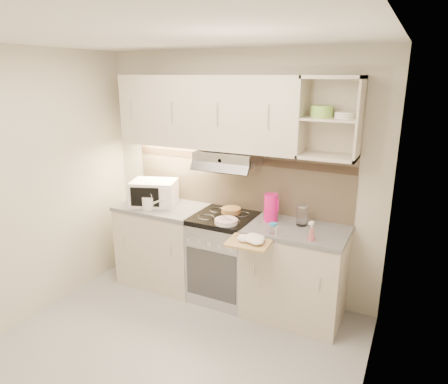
# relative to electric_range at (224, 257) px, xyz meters

# --- Properties ---
(ground) EXTENTS (3.00, 3.00, 0.00)m
(ground) POSITION_rel_electric_range_xyz_m (0.00, -1.10, -0.45)
(ground) COLOR #9C9C9F
(ground) RESTS_ON ground
(room_shell) EXTENTS (3.04, 2.84, 2.52)m
(room_shell) POSITION_rel_electric_range_xyz_m (0.00, -0.73, 1.18)
(room_shell) COLOR beige
(room_shell) RESTS_ON ground
(base_cabinet_left) EXTENTS (0.90, 0.60, 0.86)m
(base_cabinet_left) POSITION_rel_electric_range_xyz_m (-0.75, 0.00, -0.02)
(base_cabinet_left) COLOR beige
(base_cabinet_left) RESTS_ON ground
(worktop_left) EXTENTS (0.92, 0.62, 0.04)m
(worktop_left) POSITION_rel_electric_range_xyz_m (-0.75, 0.00, 0.43)
(worktop_left) COLOR slate
(worktop_left) RESTS_ON base_cabinet_left
(base_cabinet_right) EXTENTS (0.90, 0.60, 0.86)m
(base_cabinet_right) POSITION_rel_electric_range_xyz_m (0.75, 0.00, -0.02)
(base_cabinet_right) COLOR beige
(base_cabinet_right) RESTS_ON ground
(worktop_right) EXTENTS (0.92, 0.62, 0.04)m
(worktop_right) POSITION_rel_electric_range_xyz_m (0.75, 0.00, 0.43)
(worktop_right) COLOR slate
(worktop_right) RESTS_ON base_cabinet_right
(electric_range) EXTENTS (0.60, 0.60, 0.90)m
(electric_range) POSITION_rel_electric_range_xyz_m (0.00, 0.00, 0.00)
(electric_range) COLOR #B7B7BC
(electric_range) RESTS_ON ground
(microwave) EXTENTS (0.55, 0.48, 0.26)m
(microwave) POSITION_rel_electric_range_xyz_m (-0.85, -0.00, 0.58)
(microwave) COLOR white
(microwave) RESTS_ON worktop_left
(watering_can) EXTENTS (0.23, 0.13, 0.20)m
(watering_can) POSITION_rel_electric_range_xyz_m (-0.80, -0.17, 0.52)
(watering_can) COLOR white
(watering_can) RESTS_ON worktop_left
(plate_stack) EXTENTS (0.22, 0.22, 0.05)m
(plate_stack) POSITION_rel_electric_range_xyz_m (0.11, -0.18, 0.47)
(plate_stack) COLOR silver
(plate_stack) RESTS_ON electric_range
(bread_loaf) EXTENTS (0.20, 0.20, 0.05)m
(bread_loaf) POSITION_rel_electric_range_xyz_m (0.02, 0.12, 0.47)
(bread_loaf) COLOR #AB6240
(bread_loaf) RESTS_ON electric_range
(pink_pitcher) EXTENTS (0.14, 0.13, 0.27)m
(pink_pitcher) POSITION_rel_electric_range_xyz_m (0.46, 0.08, 0.58)
(pink_pitcher) COLOR #DB1072
(pink_pitcher) RESTS_ON worktop_right
(glass_jar) EXTENTS (0.10, 0.10, 0.20)m
(glass_jar) POSITION_rel_electric_range_xyz_m (0.76, 0.09, 0.55)
(glass_jar) COLOR white
(glass_jar) RESTS_ON worktop_right
(spice_jar) EXTENTS (0.07, 0.07, 0.10)m
(spice_jar) POSITION_rel_electric_range_xyz_m (0.59, -0.22, 0.50)
(spice_jar) COLOR silver
(spice_jar) RESTS_ON worktop_right
(spray_bottle) EXTENTS (0.07, 0.07, 0.18)m
(spray_bottle) POSITION_rel_electric_range_xyz_m (0.93, -0.21, 0.52)
(spray_bottle) COLOR pink
(spray_bottle) RESTS_ON worktop_right
(cutting_board) EXTENTS (0.39, 0.35, 0.02)m
(cutting_board) POSITION_rel_electric_range_xyz_m (0.45, -0.42, 0.42)
(cutting_board) COLOR tan
(cutting_board) RESTS_ON base_cabinet_right
(dish_towel) EXTENTS (0.28, 0.26, 0.06)m
(dish_towel) POSITION_rel_electric_range_xyz_m (0.46, -0.43, 0.46)
(dish_towel) COLOR white
(dish_towel) RESTS_ON cutting_board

